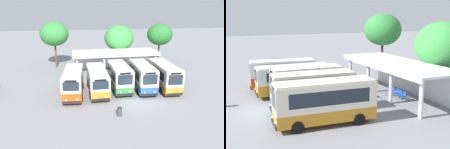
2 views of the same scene
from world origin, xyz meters
The scene contains 16 objects.
ground_plane centered at (0.00, 0.00, 0.00)m, with size 180.00×180.00×0.00m, color gray.
city_bus_nearest_orange centered at (-7.20, 3.46, 1.76)m, with size 2.72×7.13×3.17m.
city_bus_second_in_row centered at (-4.25, 3.88, 1.69)m, with size 2.39×7.54×3.03m.
city_bus_middle_cream centered at (-1.30, 4.34, 1.84)m, with size 2.32×6.56×3.35m.
city_bus_fourth_amber centered at (1.65, 3.96, 1.86)m, with size 2.48×6.99×3.37m.
city_bus_fifth_blue centered at (4.61, 3.86, 1.83)m, with size 2.50×7.62×3.32m.
terminal_canopy centered at (-0.08, 13.73, 2.59)m, with size 14.10×4.98×3.40m.
waiting_chair_end_by_column centered at (-0.68, 12.79, 0.52)m, with size 0.45×0.45×0.86m.
waiting_chair_second_from_end centered at (-0.06, 12.79, 0.52)m, with size 0.45×0.45×0.86m.
waiting_chair_middle_seat centered at (0.56, 12.88, 0.52)m, with size 0.45×0.45×0.86m.
waiting_chair_fourth_seat centered at (1.18, 12.81, 0.52)m, with size 0.45×0.45×0.86m.
waiting_chair_fifth_seat centered at (1.79, 12.83, 0.52)m, with size 0.45×0.45×0.86m.
roadside_tree_behind_canopy centered at (1.49, 17.34, 5.05)m, with size 5.42×5.42×7.36m.
roadside_tree_east_of_canopy centered at (9.14, 16.67, 5.59)m, with size 4.70×4.70×7.60m.
roadside_tree_west_of_canopy centered at (-10.05, 17.57, 5.97)m, with size 4.93×4.93×8.08m.
litter_bin_apron centered at (-2.88, -2.91, 0.46)m, with size 0.49×0.49×0.90m.
Camera 1 is at (-7.19, -21.81, 10.18)m, focal length 34.71 mm.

